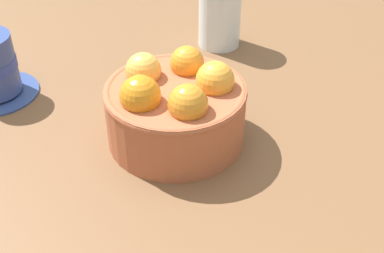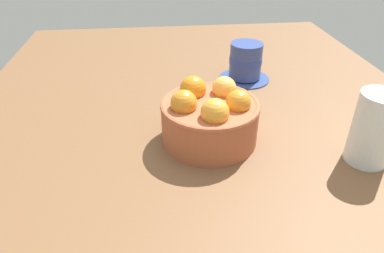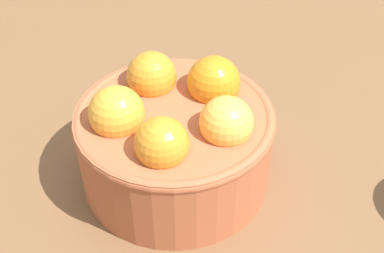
{
  "view_description": "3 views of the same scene",
  "coord_description": "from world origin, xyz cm",
  "views": [
    {
      "loc": [
        -2.35,
        -46.2,
        36.25
      ],
      "look_at": [
        1.52,
        -3.7,
        4.32
      ],
      "focal_mm": 47.02,
      "sensor_mm": 36.0,
      "label": 1
    },
    {
      "loc": [
        47.87,
        -8.18,
        33.04
      ],
      "look_at": [
        1.56,
        -3.06,
        3.69
      ],
      "focal_mm": 32.67,
      "sensor_mm": 36.0,
      "label": 2
    },
    {
      "loc": [
        5.29,
        30.06,
        31.42
      ],
      "look_at": [
        -1.47,
        -0.24,
        5.07
      ],
      "focal_mm": 47.35,
      "sensor_mm": 36.0,
      "label": 3
    }
  ],
  "objects": [
    {
      "name": "terracotta_bowl",
      "position": [
        -0.0,
        -0.04,
        4.44
      ],
      "size": [
        15.84,
        15.84,
        9.83
      ],
      "color": "#AD5938",
      "rests_on": "ground_plane"
    },
    {
      "name": "ground_plane",
      "position": [
        0.0,
        0.0,
        -2.0
      ],
      "size": [
        132.43,
        90.07,
        3.99
      ],
      "primitive_type": "cube",
      "color": "brown"
    }
  ]
}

